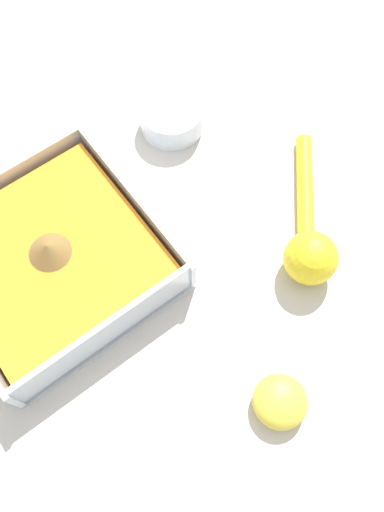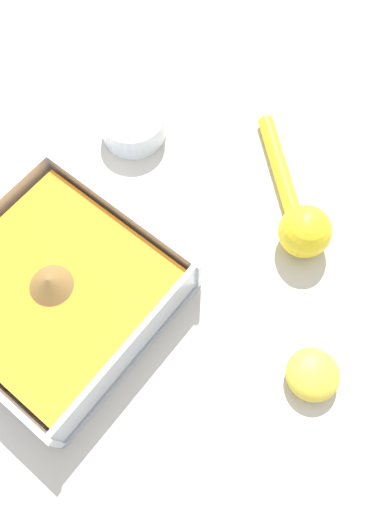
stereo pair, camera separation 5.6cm
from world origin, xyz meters
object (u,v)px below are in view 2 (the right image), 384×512
(lemon_squeezer, at_px, (299,217))
(lemon_half, at_px, (313,374))
(spice_bowl, at_px, (133,126))
(square_dish, at_px, (55,291))

(lemon_squeezer, height_order, lemon_half, lemon_squeezer)
(lemon_half, bearing_deg, spice_bowl, -19.02)
(spice_bowl, bearing_deg, lemon_squeezer, -176.07)
(spice_bowl, bearing_deg, lemon_half, 160.98)
(square_dish, height_order, spice_bowl, square_dish)
(lemon_squeezer, xyz_separation_m, lemon_half, (-0.11, 0.14, -0.01))
(square_dish, relative_size, lemon_squeezer, 1.32)
(spice_bowl, distance_m, lemon_half, 0.38)
(square_dish, xyz_separation_m, lemon_squeezer, (-0.16, -0.25, 0.00))
(spice_bowl, xyz_separation_m, lemon_squeezer, (-0.25, -0.02, 0.01))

